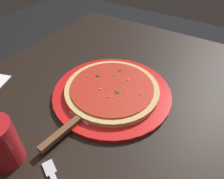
% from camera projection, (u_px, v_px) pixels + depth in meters
% --- Properties ---
extents(restaurant_table, '(1.09, 0.87, 0.72)m').
position_uv_depth(restaurant_table, '(103.00, 121.00, 0.75)').
color(restaurant_table, black).
rests_on(restaurant_table, ground_plane).
extents(serving_plate, '(0.37, 0.37, 0.01)m').
position_uv_depth(serving_plate, '(112.00, 93.00, 0.67)').
color(serving_plate, red).
rests_on(serving_plate, restaurant_table).
extents(pizza, '(0.29, 0.29, 0.02)m').
position_uv_depth(pizza, '(112.00, 89.00, 0.66)').
color(pizza, '#DBB26B').
rests_on(pizza, serving_plate).
extents(pizza_server, '(0.22, 0.08, 0.01)m').
position_uv_depth(pizza_server, '(71.00, 123.00, 0.56)').
color(pizza_server, silver).
rests_on(pizza_server, serving_plate).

